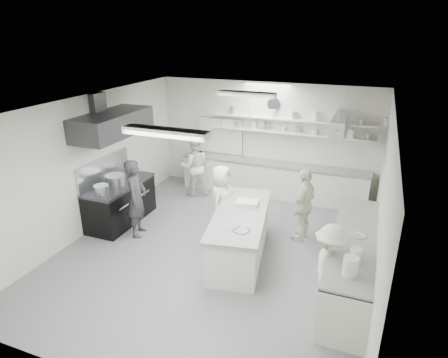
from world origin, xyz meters
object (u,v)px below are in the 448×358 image
(back_counter, at_px, (272,179))
(cook_stove, at_px, (136,198))
(prep_island, at_px, (240,235))
(cook_back, at_px, (194,166))
(stove, at_px, (121,204))
(right_counter, at_px, (352,262))

(back_counter, relative_size, cook_stove, 2.88)
(prep_island, relative_size, cook_back, 1.47)
(back_counter, bearing_deg, prep_island, -86.41)
(stove, relative_size, right_counter, 0.55)
(stove, height_order, back_counter, back_counter)
(back_counter, distance_m, right_counter, 4.13)
(stove, distance_m, cook_stove, 0.92)
(back_counter, relative_size, cook_back, 3.05)
(back_counter, bearing_deg, cook_back, -160.09)
(prep_island, height_order, cook_stove, cook_stove)
(right_counter, height_order, cook_stove, cook_stove)
(right_counter, relative_size, cook_stove, 1.90)
(cook_stove, bearing_deg, back_counter, -50.30)
(cook_stove, bearing_deg, right_counter, -108.72)
(stove, xyz_separation_m, cook_back, (0.93, 2.09, 0.37))
(back_counter, relative_size, right_counter, 1.52)
(right_counter, height_order, prep_island, right_counter)
(cook_back, bearing_deg, stove, 35.09)
(back_counter, xyz_separation_m, cook_stove, (-2.17, -3.18, 0.41))
(right_counter, xyz_separation_m, cook_back, (-4.32, 2.69, 0.35))
(stove, height_order, right_counter, right_counter)
(back_counter, xyz_separation_m, prep_island, (0.20, -3.18, -0.02))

